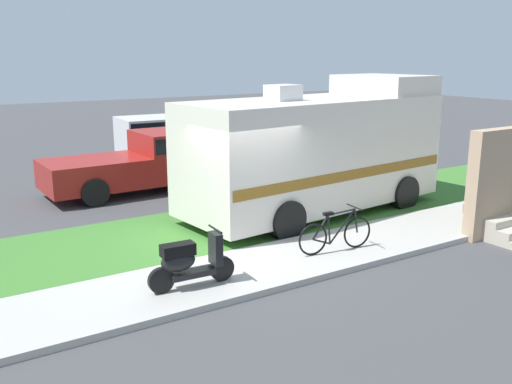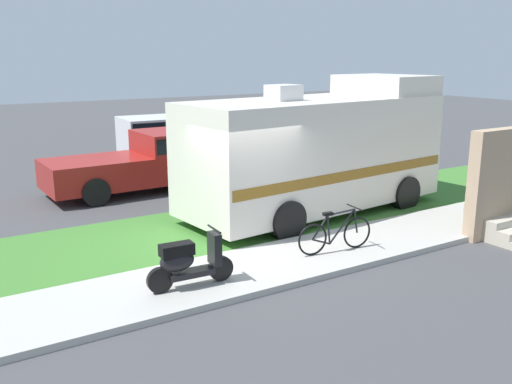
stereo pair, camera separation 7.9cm
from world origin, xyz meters
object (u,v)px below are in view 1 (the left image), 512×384
object	(u,v)px
bicycle	(336,234)
pickup_truck_near	(148,159)
scooter	(189,261)
pickup_truck_far	(177,138)
motorhome_rv	(317,150)
bottle_green	(465,208)

from	to	relation	value
bicycle	pickup_truck_near	size ratio (longest dim) A/B	0.33
scooter	pickup_truck_far	bearing A→B (deg)	66.17
bicycle	motorhome_rv	bearing A→B (deg)	58.41
pickup_truck_near	pickup_truck_far	xyz separation A→B (m)	(2.51, 3.46, 0.01)
pickup_truck_near	pickup_truck_far	size ratio (longest dim) A/B	0.95
pickup_truck_near	bottle_green	world-z (taller)	pickup_truck_near
motorhome_rv	pickup_truck_far	world-z (taller)	motorhome_rv
motorhome_rv	pickup_truck_near	distance (m)	5.41
scooter	pickup_truck_near	distance (m)	7.84
motorhome_rv	pickup_truck_near	xyz separation A→B (m)	(-2.60, 4.69, -0.69)
pickup_truck_far	bottle_green	size ratio (longest dim) A/B	19.09
pickup_truck_far	bottle_green	bearing A→B (deg)	-74.29
pickup_truck_far	motorhome_rv	bearing A→B (deg)	-89.33
bicycle	bottle_green	distance (m)	4.56
motorhome_rv	bottle_green	bearing A→B (deg)	-39.04
scooter	bottle_green	distance (m)	7.80
pickup_truck_far	bicycle	bearing A→B (deg)	-98.30
bicycle	pickup_truck_near	distance (m)	7.50
bicycle	pickup_truck_far	distance (m)	11.01
motorhome_rv	bicycle	distance (m)	3.41
motorhome_rv	bicycle	bearing A→B (deg)	-121.59
bottle_green	scooter	bearing A→B (deg)	-176.47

